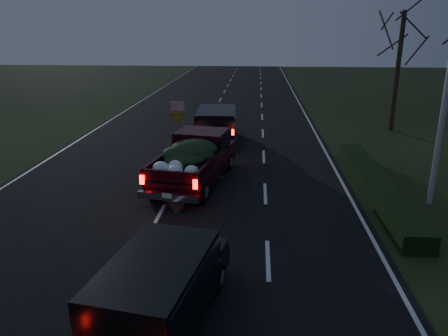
# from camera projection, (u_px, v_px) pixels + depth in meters

# --- Properties ---
(ground) EXTENTS (120.00, 120.00, 0.00)m
(ground) POSITION_uv_depth(u_px,v_px,m) (158.00, 218.00, 14.53)
(ground) COLOR black
(ground) RESTS_ON ground
(road_asphalt) EXTENTS (14.00, 120.00, 0.02)m
(road_asphalt) POSITION_uv_depth(u_px,v_px,m) (158.00, 218.00, 14.53)
(road_asphalt) COLOR black
(road_asphalt) RESTS_ON ground
(hedge_row) EXTENTS (1.00, 10.00, 0.60)m
(hedge_row) POSITION_uv_depth(u_px,v_px,m) (375.00, 185.00, 16.73)
(hedge_row) COLOR black
(hedge_row) RESTS_ON ground
(bare_tree_far) EXTENTS (3.60, 3.60, 7.00)m
(bare_tree_far) POSITION_uv_depth(u_px,v_px,m) (401.00, 42.00, 25.39)
(bare_tree_far) COLOR black
(bare_tree_far) RESTS_ON ground
(pickup_truck) EXTENTS (3.06, 5.89, 2.94)m
(pickup_truck) POSITION_uv_depth(u_px,v_px,m) (195.00, 156.00, 17.57)
(pickup_truck) COLOR #36070E
(pickup_truck) RESTS_ON ground
(lead_suv) EXTENTS (2.32, 5.13, 1.45)m
(lead_suv) POSITION_uv_depth(u_px,v_px,m) (216.00, 122.00, 24.11)
(lead_suv) COLOR black
(lead_suv) RESTS_ON ground
(rear_suv) EXTENTS (2.64, 4.79, 1.30)m
(rear_suv) POSITION_uv_depth(u_px,v_px,m) (158.00, 285.00, 8.99)
(rear_suv) COLOR black
(rear_suv) RESTS_ON ground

